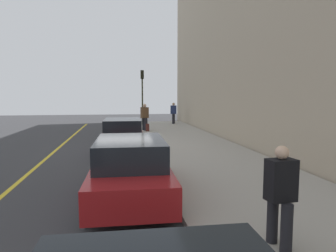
{
  "coord_description": "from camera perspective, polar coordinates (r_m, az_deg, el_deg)",
  "views": [
    {
      "loc": [
        -13.77,
        0.21,
        2.54
      ],
      "look_at": [
        -0.72,
        -1.94,
        1.2
      ],
      "focal_mm": 31.58,
      "sensor_mm": 36.0,
      "label": 1
    }
  ],
  "objects": [
    {
      "name": "parked_car_maroon",
      "position": [
        13.62,
        -8.71,
        -1.8
      ],
      "size": [
        4.37,
        1.98,
        1.51
      ],
      "color": "black",
      "rests_on": "ground"
    },
    {
      "name": "pedestrian_brown_coat",
      "position": [
        20.64,
        -4.53,
        1.89
      ],
      "size": [
        0.59,
        0.57,
        1.86
      ],
      "color": "black",
      "rests_on": "sidewalk"
    },
    {
      "name": "pedestrian_navy_coat",
      "position": [
        25.78,
        1.07,
        2.62
      ],
      "size": [
        0.58,
        0.56,
        1.82
      ],
      "color": "black",
      "rests_on": "sidewalk"
    },
    {
      "name": "parked_car_red",
      "position": [
        7.46,
        -7.27,
        -8.06
      ],
      "size": [
        4.6,
        1.99,
        1.51
      ],
      "color": "black",
      "rests_on": "ground"
    },
    {
      "name": "traffic_light_pole",
      "position": [
        24.98,
        -4.99,
        7.28
      ],
      "size": [
        0.35,
        0.26,
        4.53
      ],
      "color": "#2D2D19",
      "rests_on": "sidewalk"
    },
    {
      "name": "lane_stripe_centre",
      "position": [
        14.32,
        -21.31,
        -4.81
      ],
      "size": [
        28.0,
        0.14,
        0.01
      ],
      "primitive_type": "cube",
      "color": "gold",
      "rests_on": "ground"
    },
    {
      "name": "ground_plane",
      "position": [
        14.01,
        -8.36,
        -4.72
      ],
      "size": [
        56.0,
        56.0,
        0.0
      ],
      "primitive_type": "plane",
      "color": "#333335"
    },
    {
      "name": "pedestrian_black_coat",
      "position": [
        5.03,
        20.87,
        -12.14
      ],
      "size": [
        0.54,
        0.47,
        1.63
      ],
      "color": "black",
      "rests_on": "sidewalk"
    },
    {
      "name": "sidewalk",
      "position": [
        14.42,
        4.9,
        -4.07
      ],
      "size": [
        28.0,
        4.6,
        0.15
      ],
      "primitive_type": "cube",
      "color": "#A39E93",
      "rests_on": "ground"
    },
    {
      "name": "snow_bank_curb",
      "position": [
        19.68,
        -6.62,
        -1.34
      ],
      "size": [
        5.11,
        0.56,
        0.22
      ],
      "primitive_type": "cube",
      "color": "white",
      "rests_on": "ground"
    },
    {
      "name": "rolling_suitcase",
      "position": [
        20.29,
        -3.99,
        -0.27
      ],
      "size": [
        0.34,
        0.22,
        0.86
      ],
      "color": "#471E19",
      "rests_on": "sidewalk"
    }
  ]
}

